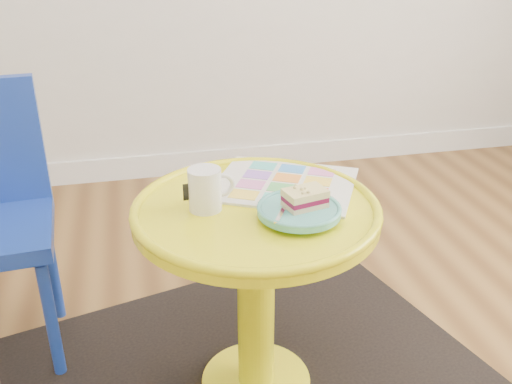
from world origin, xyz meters
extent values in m
cube|color=white|center=(0.00, 1.99, 0.06)|extent=(4.00, 0.02, 0.12)
cube|color=black|center=(-0.02, 0.42, 0.00)|extent=(1.54, 1.40, 0.01)
cylinder|color=yellow|center=(-0.02, 0.42, 0.01)|extent=(0.31, 0.31, 0.03)
cylinder|color=yellow|center=(-0.02, 0.42, 0.28)|extent=(0.10, 0.10, 0.52)
cylinder|color=yellow|center=(-0.02, 0.42, 0.56)|extent=(0.61, 0.61, 0.03)
cylinder|color=navy|center=(-0.57, 0.59, 0.19)|extent=(0.03, 0.03, 0.38)
cylinder|color=navy|center=(-0.59, 0.88, 0.19)|extent=(0.03, 0.03, 0.38)
cube|color=silver|center=(0.08, 0.53, 0.58)|extent=(0.46, 0.43, 0.01)
cylinder|color=silver|center=(-0.14, 0.44, 0.63)|extent=(0.08, 0.08, 0.10)
torus|color=silver|center=(-0.10, 0.44, 0.63)|extent=(0.06, 0.02, 0.06)
cylinder|color=#D1B78C|center=(-0.14, 0.44, 0.67)|extent=(0.07, 0.07, 0.01)
cylinder|color=#4FA89F|center=(0.06, 0.34, 0.58)|extent=(0.08, 0.08, 0.01)
cylinder|color=#4FA89F|center=(0.06, 0.34, 0.59)|extent=(0.20, 0.20, 0.02)
cube|color=#D3BC8C|center=(0.08, 0.34, 0.61)|extent=(0.11, 0.08, 0.01)
cube|color=maroon|center=(0.08, 0.34, 0.62)|extent=(0.11, 0.08, 0.01)
cube|color=#EADB8C|center=(0.08, 0.34, 0.64)|extent=(0.11, 0.08, 0.02)
cube|color=silver|center=(0.02, 0.32, 0.60)|extent=(0.06, 0.11, 0.00)
cube|color=silver|center=(0.05, 0.39, 0.60)|extent=(0.03, 0.04, 0.00)
camera|label=1|loc=(-0.30, -0.79, 1.20)|focal=40.00mm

